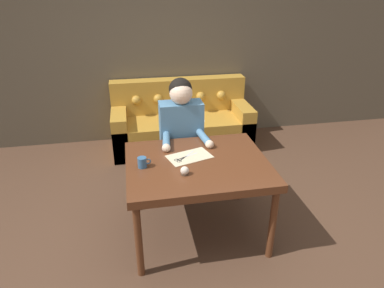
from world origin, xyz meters
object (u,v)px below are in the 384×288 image
(pin_cushion, at_px, (185,171))
(scissors, at_px, (183,158))
(person, at_px, (181,138))
(dining_table, at_px, (197,169))
(couch, at_px, (181,124))
(mug, at_px, (142,162))

(pin_cushion, bearing_deg, scissors, 84.50)
(person, bearing_deg, pin_cushion, -97.18)
(dining_table, bearing_deg, pin_cushion, -126.76)
(couch, relative_size, scissors, 8.33)
(dining_table, relative_size, person, 0.93)
(couch, distance_m, scissors, 1.89)
(couch, height_order, person, person)
(couch, height_order, mug, couch)
(couch, distance_m, mug, 2.06)
(scissors, relative_size, pin_cushion, 3.20)
(person, relative_size, pin_cushion, 18.50)
(person, relative_size, scissors, 5.78)
(scissors, xyz_separation_m, mug, (-0.35, -0.08, 0.04))
(dining_table, bearing_deg, scissors, 146.53)
(scissors, distance_m, pin_cushion, 0.27)
(mug, relative_size, pin_cushion, 1.58)
(couch, bearing_deg, pin_cushion, -98.06)
(dining_table, distance_m, scissors, 0.16)
(couch, distance_m, person, 1.32)
(dining_table, xyz_separation_m, scissors, (-0.12, 0.08, 0.08))
(couch, bearing_deg, mug, -108.17)
(couch, xyz_separation_m, scissors, (-0.27, -1.82, 0.43))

